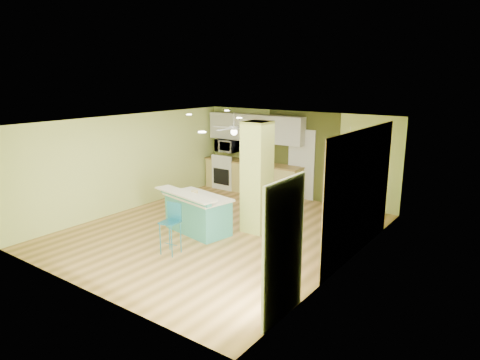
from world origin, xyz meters
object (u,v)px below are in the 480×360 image
(side_counter, at_px, (353,222))
(bar_stool, at_px, (172,220))
(peninsula, at_px, (197,213))
(canister, at_px, (195,194))
(fruit_bowl, at_px, (265,163))

(side_counter, bearing_deg, bar_stool, -136.02)
(peninsula, xyz_separation_m, canister, (0.00, -0.08, 0.47))
(peninsula, distance_m, side_counter, 3.41)
(bar_stool, xyz_separation_m, canister, (-0.38, 1.10, 0.23))
(bar_stool, height_order, side_counter, bar_stool)
(side_counter, bearing_deg, peninsula, -155.11)
(bar_stool, bearing_deg, fruit_bowl, 93.78)
(side_counter, height_order, canister, canister)
(bar_stool, height_order, fruit_bowl, bar_stool)
(peninsula, bearing_deg, bar_stool, -61.26)
(peninsula, distance_m, canister, 0.47)
(fruit_bowl, bearing_deg, peninsula, -83.01)
(bar_stool, bearing_deg, canister, 102.91)
(side_counter, distance_m, canister, 3.47)
(bar_stool, xyz_separation_m, fruit_bowl, (-0.80, 4.64, 0.29))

